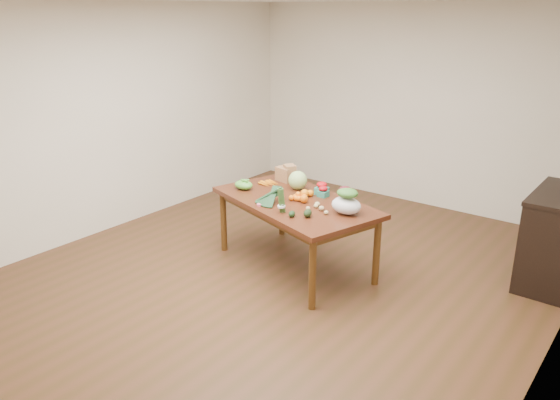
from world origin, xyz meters
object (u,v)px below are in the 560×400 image
Objects in this scene: cabinet at (556,238)px; asparagus_bundle at (281,200)px; cabbage at (298,180)px; salad_bag at (346,202)px; mandarin_cluster at (298,196)px; paper_bag at (286,173)px; dining_table at (295,233)px; kale_bunch at (267,196)px.

asparagus_bundle is (-2.14, -1.66, 0.40)m from cabinet.
cabbage is 0.86m from salad_bag.
mandarin_cluster is at bearing -150.32° from cabinet.
asparagus_bundle is 0.84× the size of salad_bag.
cabbage is (-2.44, -0.98, 0.38)m from cabinet.
cabbage is at bearing 126.50° from mandarin_cluster.
paper_bag is at bearing -163.23° from cabinet.
cabinet is at bearing 21.98° from cabbage.
mandarin_cluster reaches higher than dining_table.
cabbage is 0.57m from kale_bunch.
cabinet is at bearing 16.77° from paper_bag.
kale_bunch is 0.81m from salad_bag.
asparagus_bundle is at bearing -142.24° from cabinet.
kale_bunch is (-0.15, -0.27, 0.45)m from dining_table.
mandarin_cluster is 0.45× the size of kale_bunch.
cabinet is 2.87m from paper_bag.
kale_bunch is 1.60× the size of asparagus_bundle.
dining_table is 0.42m from mandarin_cluster.
kale_bunch is (-0.18, -0.28, 0.03)m from mandarin_cluster.
cabinet is 5.00× the size of cabbage.
mandarin_cluster is 0.60× the size of salad_bag.
cabinet reaches higher than dining_table.
cabbage is 0.68× the size of salad_bag.
dining_table is at bearing -149.22° from mandarin_cluster.
cabinet is 3.42× the size of salad_bag.
kale_bunch is at bearing -162.36° from salad_bag.
cabinet is 4.08× the size of asparagus_bundle.
kale_bunch is 1.34× the size of salad_bag.
cabbage is at bearing -29.67° from paper_bag.
asparagus_bundle is at bearing -6.00° from kale_bunch.
paper_bag reaches higher than dining_table.
paper_bag is 0.33m from cabbage.
asparagus_bundle is (0.58, -0.84, 0.03)m from paper_bag.
paper_bag is 0.68× the size of kale_bunch.
cabbage is (0.29, -0.16, 0.00)m from paper_bag.
kale_bunch is (0.32, -0.73, -0.02)m from paper_bag.
paper_bag is at bearing 152.30° from dining_table.
dining_table is 1.71× the size of cabinet.
salad_bag is at bearing -3.60° from mandarin_cluster.
asparagus_bundle is at bearing -66.54° from cabbage.
salad_bag reaches higher than cabbage.
dining_table is 0.59m from cabbage.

